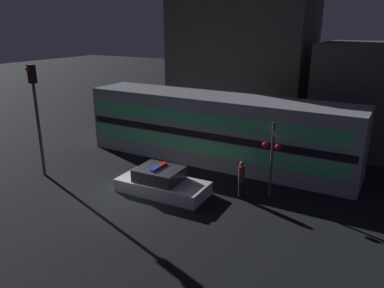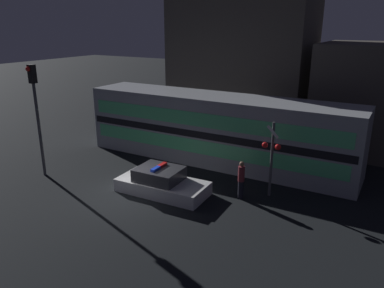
% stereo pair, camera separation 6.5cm
% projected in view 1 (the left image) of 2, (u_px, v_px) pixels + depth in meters
% --- Properties ---
extents(ground_plane, '(120.00, 120.00, 0.00)m').
position_uv_depth(ground_plane, '(127.00, 196.00, 17.30)').
color(ground_plane, black).
extents(train, '(15.66, 3.02, 3.81)m').
position_uv_depth(train, '(216.00, 129.00, 21.19)').
color(train, '#999EA5').
rests_on(train, ground_plane).
extents(police_car, '(4.35, 2.07, 1.33)m').
position_uv_depth(police_car, '(162.00, 183.00, 17.53)').
color(police_car, silver).
rests_on(police_car, ground_plane).
extents(pedestrian, '(0.30, 0.30, 1.78)m').
position_uv_depth(pedestrian, '(241.00, 180.00, 16.83)').
color(pedestrian, black).
rests_on(pedestrian, ground_plane).
extents(crossing_signal_near, '(0.86, 0.34, 3.51)m').
position_uv_depth(crossing_signal_near, '(272.00, 153.00, 16.70)').
color(crossing_signal_near, '#4C4C51').
rests_on(crossing_signal_near, ground_plane).
extents(traffic_light_corner, '(0.30, 0.46, 5.73)m').
position_uv_depth(traffic_light_corner, '(36.00, 105.00, 18.56)').
color(traffic_light_corner, '#4C4C51').
rests_on(traffic_light_corner, ground_plane).
extents(building_left, '(9.55, 5.02, 10.19)m').
position_uv_depth(building_left, '(241.00, 61.00, 26.32)').
color(building_left, '#47423D').
rests_on(building_left, ground_plane).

